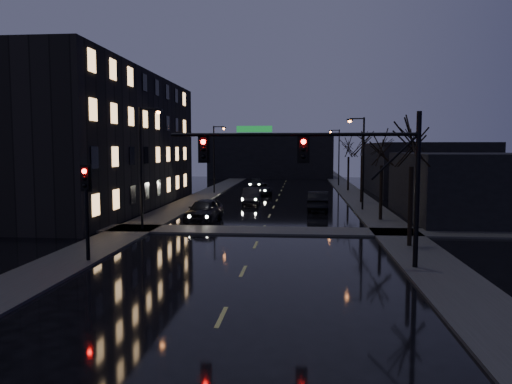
% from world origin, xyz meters
% --- Properties ---
extents(ground, '(160.00, 160.00, 0.00)m').
position_xyz_m(ground, '(0.00, 0.00, 0.00)').
color(ground, black).
rests_on(ground, ground).
extents(sidewalk_left, '(3.00, 140.00, 0.12)m').
position_xyz_m(sidewalk_left, '(-8.50, 35.00, 0.06)').
color(sidewalk_left, '#2D2D2B').
rests_on(sidewalk_left, ground).
extents(sidewalk_right, '(3.00, 140.00, 0.12)m').
position_xyz_m(sidewalk_right, '(8.50, 35.00, 0.06)').
color(sidewalk_right, '#2D2D2B').
rests_on(sidewalk_right, ground).
extents(sidewalk_cross, '(40.00, 3.00, 0.12)m').
position_xyz_m(sidewalk_cross, '(0.00, 18.50, 0.06)').
color(sidewalk_cross, '#2D2D2B').
rests_on(sidewalk_cross, ground).
extents(apartment_block, '(12.00, 30.00, 12.00)m').
position_xyz_m(apartment_block, '(-16.50, 30.00, 6.00)').
color(apartment_block, black).
rests_on(apartment_block, ground).
extents(commercial_right_near, '(10.00, 14.00, 5.00)m').
position_xyz_m(commercial_right_near, '(15.50, 26.00, 2.50)').
color(commercial_right_near, black).
rests_on(commercial_right_near, ground).
extents(commercial_right_far, '(12.00, 18.00, 6.00)m').
position_xyz_m(commercial_right_far, '(17.00, 48.00, 3.00)').
color(commercial_right_far, black).
rests_on(commercial_right_far, ground).
extents(far_block, '(22.00, 10.00, 8.00)m').
position_xyz_m(far_block, '(-3.00, 78.00, 4.00)').
color(far_block, black).
rests_on(far_block, ground).
extents(signal_mast, '(11.11, 0.41, 7.00)m').
position_xyz_m(signal_mast, '(3.85, 9.00, 4.87)').
color(signal_mast, black).
rests_on(signal_mast, ground).
extents(signal_pole_left, '(0.35, 0.41, 4.53)m').
position_xyz_m(signal_pole_left, '(-7.50, 8.99, 3.01)').
color(signal_pole_left, black).
rests_on(signal_pole_left, ground).
extents(tree_near, '(3.52, 3.52, 8.08)m').
position_xyz_m(tree_near, '(8.40, 14.00, 6.22)').
color(tree_near, black).
rests_on(tree_near, ground).
extents(tree_mid_a, '(3.30, 3.30, 7.58)m').
position_xyz_m(tree_mid_a, '(8.40, 24.00, 5.83)').
color(tree_mid_a, black).
rests_on(tree_mid_a, ground).
extents(tree_mid_b, '(3.74, 3.74, 8.59)m').
position_xyz_m(tree_mid_b, '(8.40, 36.00, 6.61)').
color(tree_mid_b, black).
rests_on(tree_mid_b, ground).
extents(tree_far, '(3.43, 3.43, 7.88)m').
position_xyz_m(tree_far, '(8.40, 50.00, 6.06)').
color(tree_far, black).
rests_on(tree_far, ground).
extents(streetlight_l_near, '(1.53, 0.28, 8.00)m').
position_xyz_m(streetlight_l_near, '(-7.58, 18.00, 4.77)').
color(streetlight_l_near, black).
rests_on(streetlight_l_near, ground).
extents(streetlight_l_far, '(1.53, 0.28, 8.00)m').
position_xyz_m(streetlight_l_far, '(-7.58, 45.00, 4.77)').
color(streetlight_l_far, black).
rests_on(streetlight_l_far, ground).
extents(streetlight_r_mid, '(1.53, 0.28, 8.00)m').
position_xyz_m(streetlight_r_mid, '(7.58, 30.00, 4.77)').
color(streetlight_r_mid, black).
rests_on(streetlight_r_mid, ground).
extents(streetlight_r_far, '(1.53, 0.28, 8.00)m').
position_xyz_m(streetlight_r_far, '(7.58, 58.00, 4.77)').
color(streetlight_r_far, black).
rests_on(streetlight_r_far, ground).
extents(oncoming_car_a, '(2.48, 5.11, 1.68)m').
position_xyz_m(oncoming_car_a, '(-4.61, 22.62, 0.84)').
color(oncoming_car_a, black).
rests_on(oncoming_car_a, ground).
extents(oncoming_car_b, '(1.77, 4.70, 1.53)m').
position_xyz_m(oncoming_car_b, '(-2.29, 34.51, 0.77)').
color(oncoming_car_b, black).
rests_on(oncoming_car_b, ground).
extents(oncoming_car_c, '(2.95, 5.24, 1.38)m').
position_xyz_m(oncoming_car_c, '(-2.11, 43.93, 0.69)').
color(oncoming_car_c, black).
rests_on(oncoming_car_c, ground).
extents(oncoming_car_d, '(2.25, 4.63, 1.30)m').
position_xyz_m(oncoming_car_d, '(-3.57, 53.73, 0.65)').
color(oncoming_car_d, black).
rests_on(oncoming_car_d, ground).
extents(lead_car, '(1.95, 5.06, 1.65)m').
position_xyz_m(lead_car, '(3.99, 30.10, 0.82)').
color(lead_car, black).
rests_on(lead_car, ground).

